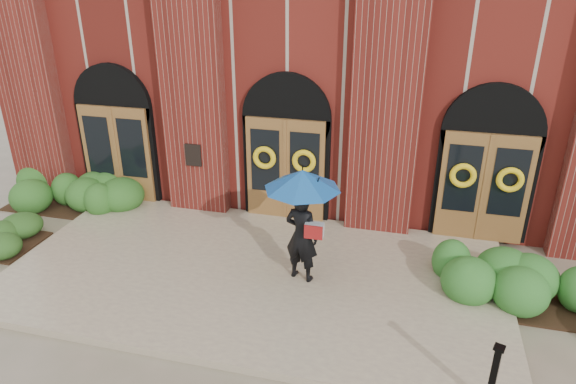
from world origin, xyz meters
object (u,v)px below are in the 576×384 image
(metal_post, at_px, (494,375))
(hedge_wall_left, at_px, (73,192))
(man_with_umbrella, at_px, (302,205))
(hedge_wall_right, at_px, (525,283))

(metal_post, height_order, hedge_wall_left, metal_post)
(hedge_wall_left, bearing_deg, man_with_umbrella, -17.04)
(man_with_umbrella, distance_m, hedge_wall_left, 7.08)
(man_with_umbrella, xyz_separation_m, metal_post, (3.31, -2.52, -1.07))
(metal_post, bearing_deg, hedge_wall_right, 73.16)
(man_with_umbrella, xyz_separation_m, hedge_wall_right, (4.21, 0.46, -1.35))
(man_with_umbrella, relative_size, metal_post, 2.19)
(man_with_umbrella, height_order, hedge_wall_left, man_with_umbrella)
(man_with_umbrella, bearing_deg, hedge_wall_left, -2.55)
(hedge_wall_left, relative_size, hedge_wall_right, 0.98)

